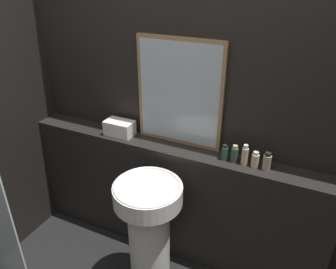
# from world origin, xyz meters

# --- Properties ---
(wall_back) EXTENTS (8.00, 0.06, 2.50)m
(wall_back) POSITION_xyz_m (0.00, 1.32, 1.25)
(wall_back) COLOR black
(wall_back) RESTS_ON ground_plane
(vanity_counter) EXTENTS (2.39, 0.22, 0.98)m
(vanity_counter) POSITION_xyz_m (0.00, 1.18, 0.49)
(vanity_counter) COLOR black
(vanity_counter) RESTS_ON ground_plane
(pedestal_sink) EXTENTS (0.46, 0.46, 0.92)m
(pedestal_sink) POSITION_xyz_m (0.03, 0.77, 0.54)
(pedestal_sink) COLOR white
(pedestal_sink) RESTS_ON ground_plane
(mirror) EXTENTS (0.64, 0.03, 0.78)m
(mirror) POSITION_xyz_m (0.03, 1.27, 1.37)
(mirror) COLOR #937047
(mirror) RESTS_ON vanity_counter
(towel_stack) EXTENTS (0.22, 0.14, 0.12)m
(towel_stack) POSITION_xyz_m (-0.44, 1.18, 1.04)
(towel_stack) COLOR silver
(towel_stack) RESTS_ON vanity_counter
(shampoo_bottle) EXTENTS (0.04, 0.04, 0.11)m
(shampoo_bottle) POSITION_xyz_m (0.41, 1.18, 1.03)
(shampoo_bottle) COLOR #2D4C3D
(shampoo_bottle) RESTS_ON vanity_counter
(conditioner_bottle) EXTENTS (0.05, 0.05, 0.12)m
(conditioner_bottle) POSITION_xyz_m (0.48, 1.18, 1.04)
(conditioner_bottle) COLOR #2D4C3D
(conditioner_bottle) RESTS_ON vanity_counter
(lotion_bottle) EXTENTS (0.04, 0.04, 0.15)m
(lotion_bottle) POSITION_xyz_m (0.55, 1.18, 1.05)
(lotion_bottle) COLOR #C6B284
(lotion_bottle) RESTS_ON vanity_counter
(body_wash_bottle) EXTENTS (0.05, 0.05, 0.11)m
(body_wash_bottle) POSITION_xyz_m (0.62, 1.18, 1.03)
(body_wash_bottle) COLOR #C6B284
(body_wash_bottle) RESTS_ON vanity_counter
(hand_soap_bottle) EXTENTS (0.05, 0.05, 0.12)m
(hand_soap_bottle) POSITION_xyz_m (0.70, 1.18, 1.04)
(hand_soap_bottle) COLOR gray
(hand_soap_bottle) RESTS_ON vanity_counter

